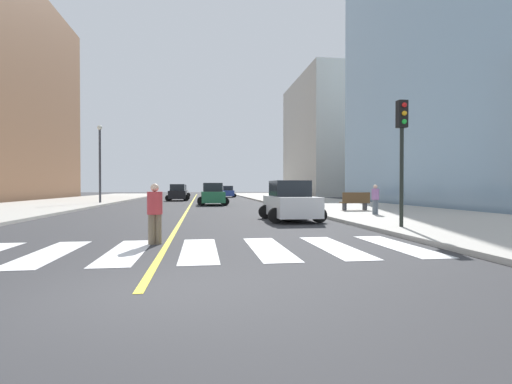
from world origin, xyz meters
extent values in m
plane|color=#333335|center=(0.00, 0.00, 0.00)|extent=(220.00, 220.00, 0.00)
cube|color=#B2ADA3|center=(12.20, 20.00, 0.07)|extent=(10.00, 120.00, 0.15)
cube|color=silver|center=(-2.70, 4.00, 0.01)|extent=(0.90, 4.00, 0.01)
cube|color=silver|center=(-0.90, 4.00, 0.01)|extent=(0.90, 4.00, 0.01)
cube|color=silver|center=(0.90, 4.00, 0.01)|extent=(0.90, 4.00, 0.01)
cube|color=silver|center=(2.70, 4.00, 0.01)|extent=(0.90, 4.00, 0.01)
cube|color=silver|center=(4.50, 4.00, 0.01)|extent=(0.90, 4.00, 0.01)
cube|color=silver|center=(6.30, 4.00, 0.01)|extent=(0.90, 4.00, 0.01)
cube|color=yellow|center=(0.00, 40.00, 0.01)|extent=(0.16, 80.00, 0.01)
cube|color=#B2ADA3|center=(27.26, 63.43, 10.64)|extent=(18.00, 24.00, 21.28)
cube|color=#B7B7BC|center=(-2.09, 53.72, 0.70)|extent=(2.06, 4.32, 0.91)
cube|color=#1E2328|center=(-2.10, 53.47, 1.52)|extent=(1.69, 2.18, 0.77)
cylinder|color=black|center=(-1.06, 55.01, 0.35)|extent=(0.70, 0.24, 0.69)
cylinder|color=black|center=(-3.03, 55.07, 0.35)|extent=(0.70, 0.24, 0.69)
cylinder|color=black|center=(-1.15, 52.37, 0.35)|extent=(0.70, 0.24, 0.69)
cylinder|color=black|center=(-3.11, 52.43, 0.35)|extent=(0.70, 0.24, 0.69)
cube|color=black|center=(-1.73, 39.69, 0.70)|extent=(1.93, 4.25, 0.91)
cube|color=#1E2328|center=(-1.73, 39.43, 1.52)|extent=(1.62, 2.13, 0.77)
cylinder|color=black|center=(-0.74, 41.00, 0.34)|extent=(0.69, 0.22, 0.69)
cylinder|color=black|center=(-2.71, 41.00, 0.34)|extent=(0.69, 0.22, 0.69)
cylinder|color=black|center=(-0.75, 38.37, 0.34)|extent=(0.69, 0.22, 0.69)
cylinder|color=black|center=(-2.71, 38.37, 0.34)|extent=(0.69, 0.22, 0.69)
cube|color=silver|center=(5.19, 12.15, 0.70)|extent=(1.98, 4.30, 0.92)
cube|color=#1E2328|center=(5.19, 12.41, 1.53)|extent=(1.65, 2.16, 0.78)
cylinder|color=black|center=(4.21, 10.81, 0.35)|extent=(0.70, 0.23, 0.69)
cylinder|color=black|center=(6.19, 10.83, 0.35)|extent=(0.70, 0.23, 0.69)
cylinder|color=black|center=(4.19, 13.47, 0.35)|extent=(0.70, 0.23, 0.69)
cylinder|color=black|center=(6.17, 13.49, 0.35)|extent=(0.70, 0.23, 0.69)
cube|color=#236B42|center=(1.95, 28.55, 0.71)|extent=(2.01, 4.38, 0.94)
cube|color=#1E2328|center=(1.95, 28.81, 1.56)|extent=(1.68, 2.20, 0.79)
cylinder|color=black|center=(0.95, 27.19, 0.35)|extent=(0.71, 0.24, 0.71)
cylinder|color=black|center=(2.97, 27.21, 0.35)|extent=(0.71, 0.24, 0.71)
cylinder|color=black|center=(0.93, 29.89, 0.35)|extent=(0.71, 0.24, 0.71)
cylinder|color=black|center=(2.95, 29.91, 0.35)|extent=(0.71, 0.24, 0.71)
cube|color=#2D479E|center=(4.96, 53.12, 0.64)|extent=(1.87, 3.93, 0.83)
cube|color=#1E2328|center=(4.97, 53.35, 1.38)|extent=(1.54, 1.98, 0.70)
cylinder|color=black|center=(4.03, 51.94, 0.31)|extent=(0.63, 0.22, 0.63)
cylinder|color=black|center=(5.82, 51.89, 0.31)|extent=(0.63, 0.22, 0.63)
cylinder|color=black|center=(4.10, 54.34, 0.31)|extent=(0.63, 0.22, 0.63)
cylinder|color=black|center=(5.89, 54.29, 0.31)|extent=(0.63, 0.22, 0.63)
cylinder|color=black|center=(8.28, 7.42, 1.97)|extent=(0.14, 0.14, 3.65)
cube|color=black|center=(8.28, 7.42, 4.30)|extent=(0.36, 0.28, 1.00)
sphere|color=red|center=(8.28, 7.25, 4.60)|extent=(0.18, 0.18, 0.18)
sphere|color=orange|center=(8.28, 7.25, 4.30)|extent=(0.18, 0.18, 0.18)
sphere|color=green|center=(8.28, 7.25, 4.00)|extent=(0.18, 0.18, 0.18)
cube|color=brown|center=(10.49, 17.28, 0.63)|extent=(1.81, 0.60, 0.08)
cube|color=brown|center=(10.50, 17.04, 0.97)|extent=(1.80, 0.10, 0.60)
cube|color=#2D2D33|center=(9.81, 17.26, 0.37)|extent=(0.11, 0.48, 0.44)
cube|color=#2D2D33|center=(11.16, 17.29, 0.37)|extent=(0.11, 0.48, 0.44)
cylinder|color=brown|center=(-0.43, 5.18, 0.42)|extent=(0.19, 0.19, 0.85)
cylinder|color=brown|center=(-0.26, 5.23, 0.42)|extent=(0.19, 0.19, 0.85)
cylinder|color=#B23338|center=(-0.34, 5.20, 1.17)|extent=(0.42, 0.42, 0.64)
sphere|color=beige|center=(-0.34, 5.20, 1.60)|extent=(0.23, 0.23, 0.23)
cylinder|color=slate|center=(10.06, 13.56, 0.54)|extent=(0.18, 0.18, 0.78)
cylinder|color=slate|center=(10.21, 13.61, 0.54)|extent=(0.18, 0.18, 0.78)
cylinder|color=#99669E|center=(10.14, 13.59, 1.23)|extent=(0.39, 0.39, 0.59)
sphere|color=beige|center=(10.14, 13.59, 1.63)|extent=(0.21, 0.21, 0.21)
cylinder|color=#38383D|center=(-8.33, 31.66, 3.54)|extent=(0.20, 0.20, 6.78)
sphere|color=silver|center=(-8.33, 31.66, 7.08)|extent=(0.44, 0.44, 0.44)
camera|label=1|loc=(0.96, -6.07, 1.63)|focal=27.39mm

